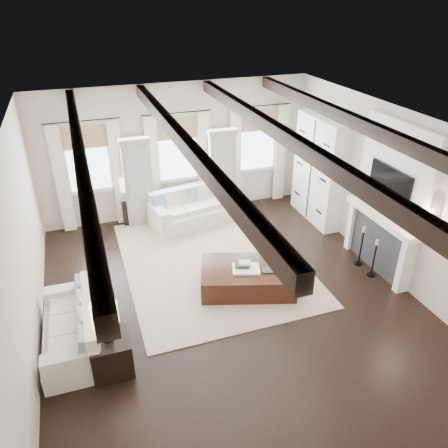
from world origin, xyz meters
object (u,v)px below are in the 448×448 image
object	(u,v)px
sofa_back	(191,209)
sofa_left	(75,329)
side_table_back	(131,212)
side_table_front	(111,355)
ottoman	(247,278)

from	to	relation	value
sofa_back	sofa_left	world-z (taller)	sofa_back
sofa_left	side_table_back	distance (m)	4.14
side_table_back	side_table_front	bearing A→B (deg)	-101.81
sofa_back	ottoman	bearing A→B (deg)	-84.28
sofa_left	ottoman	world-z (taller)	sofa_left
sofa_left	side_table_front	bearing A→B (deg)	-55.93
side_table_back	sofa_back	bearing A→B (deg)	-18.23
ottoman	side_table_front	xyz separation A→B (m)	(-2.64, -1.22, 0.06)
sofa_back	side_table_front	xyz separation A→B (m)	(-2.35, -4.13, -0.06)
sofa_back	side_table_back	world-z (taller)	sofa_back
sofa_back	ottoman	distance (m)	2.92
ottoman	sofa_left	bearing A→B (deg)	-152.92
sofa_back	side_table_front	world-z (taller)	sofa_back
sofa_left	side_table_back	bearing A→B (deg)	69.79
sofa_left	side_table_front	world-z (taller)	sofa_left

